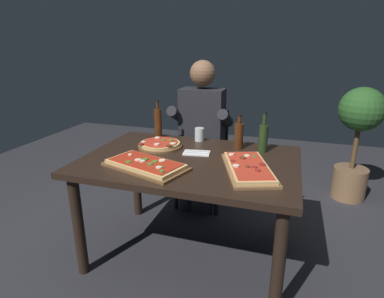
% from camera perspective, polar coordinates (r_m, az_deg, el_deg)
% --- Properties ---
extents(ground_plane, '(6.40, 6.40, 0.00)m').
position_cam_1_polar(ground_plane, '(2.42, -0.38, -18.43)').
color(ground_plane, '#2D2D33').
extents(dining_table, '(1.40, 0.96, 0.74)m').
position_cam_1_polar(dining_table, '(2.09, -0.42, -4.19)').
color(dining_table, black).
rests_on(dining_table, ground_plane).
extents(pizza_rectangular_front, '(0.57, 0.41, 0.05)m').
position_cam_1_polar(pizza_rectangular_front, '(1.92, -8.45, -2.85)').
color(pizza_rectangular_front, brown).
rests_on(pizza_rectangular_front, dining_table).
extents(pizza_rectangular_left, '(0.42, 0.58, 0.05)m').
position_cam_1_polar(pizza_rectangular_left, '(1.88, 10.22, -3.37)').
color(pizza_rectangular_left, brown).
rests_on(pizza_rectangular_left, dining_table).
extents(pizza_round_far, '(0.32, 0.32, 0.05)m').
position_cam_1_polar(pizza_round_far, '(2.29, -5.82, 0.82)').
color(pizza_round_far, brown).
rests_on(pizza_round_far, dining_table).
extents(wine_bottle_dark, '(0.06, 0.06, 0.28)m').
position_cam_1_polar(wine_bottle_dark, '(2.21, 12.86, 2.09)').
color(wine_bottle_dark, '#233819').
rests_on(wine_bottle_dark, dining_table).
extents(oil_bottle_amber, '(0.06, 0.06, 0.30)m').
position_cam_1_polar(oil_bottle_amber, '(2.51, -6.21, 4.79)').
color(oil_bottle_amber, '#47230F').
rests_on(oil_bottle_amber, dining_table).
extents(vinegar_bottle_green, '(0.07, 0.07, 0.25)m').
position_cam_1_polar(vinegar_bottle_green, '(2.25, 8.52, 2.48)').
color(vinegar_bottle_green, '#47230F').
rests_on(vinegar_bottle_green, dining_table).
extents(tumbler_near_camera, '(0.07, 0.07, 0.10)m').
position_cam_1_polar(tumbler_near_camera, '(2.42, 1.36, 2.54)').
color(tumbler_near_camera, silver).
rests_on(tumbler_near_camera, dining_table).
extents(napkin_cutlery_set, '(0.19, 0.13, 0.01)m').
position_cam_1_polar(napkin_cutlery_set, '(2.15, 0.85, -0.72)').
color(napkin_cutlery_set, white).
rests_on(napkin_cutlery_set, dining_table).
extents(diner_chair, '(0.44, 0.44, 0.87)m').
position_cam_1_polar(diner_chair, '(2.95, 2.21, -0.57)').
color(diner_chair, black).
rests_on(diner_chair, ground_plane).
extents(seated_diner, '(0.53, 0.41, 1.33)m').
position_cam_1_polar(seated_diner, '(2.77, 1.61, 3.66)').
color(seated_diner, '#23232D').
rests_on(seated_diner, ground_plane).
extents(potted_plant_corner, '(0.40, 0.40, 1.09)m').
position_cam_1_polar(potted_plant_corner, '(3.31, 27.95, 2.37)').
color(potted_plant_corner, '#846042').
rests_on(potted_plant_corner, ground_plane).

